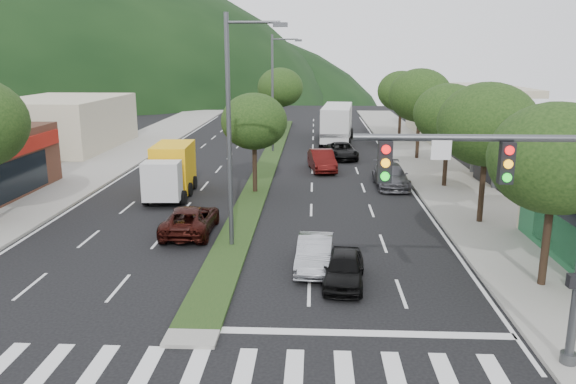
# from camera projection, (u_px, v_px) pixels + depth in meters

# --- Properties ---
(ground) EXTENTS (160.00, 160.00, 0.00)m
(ground) POSITION_uv_depth(u_px,v_px,m) (194.00, 333.00, 17.26)
(ground) COLOR black
(ground) RESTS_ON ground
(sidewalk_right) EXTENTS (5.00, 90.00, 0.15)m
(sidewalk_right) POSITION_uv_depth(u_px,v_px,m) (436.00, 171.00, 40.92)
(sidewalk_right) COLOR gray
(sidewalk_right) RESTS_ON ground
(sidewalk_left) EXTENTS (6.00, 90.00, 0.15)m
(sidewalk_left) POSITION_uv_depth(u_px,v_px,m) (93.00, 168.00, 42.09)
(sidewalk_left) COLOR gray
(sidewalk_left) RESTS_ON ground
(median) EXTENTS (1.60, 56.00, 0.12)m
(median) POSITION_uv_depth(u_px,v_px,m) (268.00, 162.00, 44.41)
(median) COLOR #183212
(median) RESTS_ON ground
(crosswalk) EXTENTS (19.00, 2.20, 0.01)m
(crosswalk) POSITION_uv_depth(u_px,v_px,m) (179.00, 368.00, 15.31)
(crosswalk) COLOR silver
(crosswalk) RESTS_ON ground
(traffic_signal) EXTENTS (6.12, 0.40, 7.00)m
(traffic_signal) POSITION_uv_depth(u_px,v_px,m) (526.00, 203.00, 14.25)
(traffic_signal) COLOR #47494C
(traffic_signal) RESTS_ON ground
(gas_canopy) EXTENTS (12.20, 8.20, 5.25)m
(gas_canopy) POSITION_uv_depth(u_px,v_px,m) (550.00, 113.00, 36.63)
(gas_canopy) COLOR silver
(gas_canopy) RESTS_ON ground
(bldg_left_far) EXTENTS (9.00, 14.00, 4.60)m
(bldg_left_far) POSITION_uv_depth(u_px,v_px,m) (64.00, 124.00, 50.57)
(bldg_left_far) COLOR #BAB494
(bldg_left_far) RESTS_ON ground
(bldg_right_far) EXTENTS (10.00, 16.00, 5.20)m
(bldg_right_far) POSITION_uv_depth(u_px,v_px,m) (467.00, 111.00, 58.44)
(bldg_right_far) COLOR #BAB494
(bldg_right_far) RESTS_ON ground
(tree_r_a) EXTENTS (4.60, 4.60, 6.63)m
(tree_r_a) POSITION_uv_depth(u_px,v_px,m) (556.00, 158.00, 19.44)
(tree_r_a) COLOR black
(tree_r_a) RESTS_ON sidewalk_right
(tree_r_b) EXTENTS (4.80, 4.80, 6.94)m
(tree_r_b) POSITION_uv_depth(u_px,v_px,m) (487.00, 124.00, 27.15)
(tree_r_b) COLOR black
(tree_r_b) RESTS_ON sidewalk_right
(tree_r_c) EXTENTS (4.40, 4.40, 6.48)m
(tree_r_c) POSITION_uv_depth(u_px,v_px,m) (449.00, 114.00, 34.98)
(tree_r_c) COLOR black
(tree_r_c) RESTS_ON sidewalk_right
(tree_r_d) EXTENTS (5.00, 5.00, 7.17)m
(tree_r_d) POSITION_uv_depth(u_px,v_px,m) (420.00, 95.00, 44.58)
(tree_r_d) COLOR black
(tree_r_d) RESTS_ON sidewalk_right
(tree_r_e) EXTENTS (4.60, 4.60, 6.71)m
(tree_r_e) POSITION_uv_depth(u_px,v_px,m) (401.00, 91.00, 54.36)
(tree_r_e) COLOR black
(tree_r_e) RESTS_ON sidewalk_right
(tree_med_near) EXTENTS (4.00, 4.00, 6.02)m
(tree_med_near) POSITION_uv_depth(u_px,v_px,m) (254.00, 121.00, 33.67)
(tree_med_near) COLOR black
(tree_med_near) RESTS_ON median
(tree_med_far) EXTENTS (4.80, 4.80, 6.94)m
(tree_med_far) POSITION_uv_depth(u_px,v_px,m) (280.00, 87.00, 58.76)
(tree_med_far) COLOR black
(tree_med_far) RESTS_ON median
(streetlight_near) EXTENTS (2.60, 0.25, 10.00)m
(streetlight_near) POSITION_uv_depth(u_px,v_px,m) (234.00, 121.00, 23.68)
(streetlight_near) COLOR #47494C
(streetlight_near) RESTS_ON ground
(streetlight_mid) EXTENTS (2.60, 0.25, 10.00)m
(streetlight_mid) POSITION_uv_depth(u_px,v_px,m) (275.00, 88.00, 47.94)
(streetlight_mid) COLOR #47494C
(streetlight_mid) RESTS_ON ground
(sedan_silver) EXTENTS (1.60, 3.97, 1.28)m
(sedan_silver) POSITION_uv_depth(u_px,v_px,m) (315.00, 253.00, 22.34)
(sedan_silver) COLOR #989BA0
(sedan_silver) RESTS_ON ground
(suv_maroon) EXTENTS (2.27, 4.83, 1.34)m
(suv_maroon) POSITION_uv_depth(u_px,v_px,m) (191.00, 220.00, 26.75)
(suv_maroon) COLOR black
(suv_maroon) RESTS_ON ground
(car_queue_a) EXTENTS (1.78, 3.74, 1.23)m
(car_queue_a) POSITION_uv_depth(u_px,v_px,m) (344.00, 268.00, 20.77)
(car_queue_a) COLOR black
(car_queue_a) RESTS_ON ground
(car_queue_b) EXTENTS (2.10, 4.98, 1.43)m
(car_queue_b) POSITION_uv_depth(u_px,v_px,m) (391.00, 176.00, 36.19)
(car_queue_b) COLOR #4A4A4F
(car_queue_b) RESTS_ON ground
(car_queue_c) EXTENTS (2.25, 4.83, 1.53)m
(car_queue_c) POSITION_uv_depth(u_px,v_px,m) (322.00, 160.00, 41.24)
(car_queue_c) COLOR #430C0B
(car_queue_c) RESTS_ON ground
(car_queue_d) EXTENTS (2.69, 4.95, 1.32)m
(car_queue_d) POSITION_uv_depth(u_px,v_px,m) (342.00, 151.00, 46.03)
(car_queue_d) COLOR black
(car_queue_d) RESTS_ON ground
(box_truck) EXTENTS (2.68, 6.26, 3.03)m
(box_truck) POSITION_uv_depth(u_px,v_px,m) (171.00, 172.00, 33.87)
(box_truck) COLOR silver
(box_truck) RESTS_ON ground
(motorhome) EXTENTS (3.65, 9.48, 3.56)m
(motorhome) POSITION_uv_depth(u_px,v_px,m) (337.00, 123.00, 54.56)
(motorhome) COLOR silver
(motorhome) RESTS_ON ground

